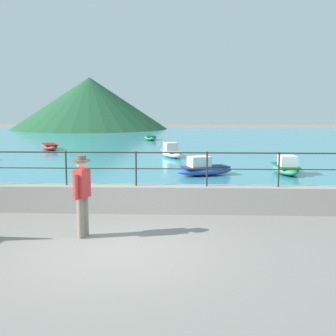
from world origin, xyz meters
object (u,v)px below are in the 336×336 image
(boat_0, at_px, (50,146))
(boat_5, at_px, (172,152))
(person_walking, at_px, (82,192))
(boat_1, at_px, (150,138))
(boat_3, at_px, (204,169))
(boat_6, at_px, (286,167))

(boat_0, distance_m, boat_5, 8.66)
(person_walking, relative_size, boat_5, 0.71)
(boat_1, height_order, boat_3, boat_3)
(person_walking, height_order, boat_1, person_walking)
(boat_1, relative_size, boat_3, 0.98)
(person_walking, bearing_deg, boat_6, 54.65)
(person_walking, distance_m, boat_5, 14.62)
(boat_6, bearing_deg, boat_1, 111.29)
(boat_3, xyz_separation_m, boat_5, (-1.49, 6.32, 0.00))
(boat_0, height_order, boat_6, boat_6)
(boat_3, relative_size, boat_6, 1.07)
(boat_1, height_order, boat_5, boat_5)
(boat_5, bearing_deg, boat_0, 154.22)
(person_walking, relative_size, boat_0, 0.71)
(boat_1, xyz_separation_m, boat_6, (6.93, -17.77, 0.07))
(boat_0, relative_size, boat_6, 1.06)
(person_walking, height_order, boat_3, person_walking)
(boat_6, bearing_deg, boat_5, 129.56)
(boat_1, height_order, boat_6, boat_6)
(boat_0, bearing_deg, person_walking, -70.68)
(boat_1, relative_size, boat_5, 0.98)
(boat_3, bearing_deg, boat_1, 101.18)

